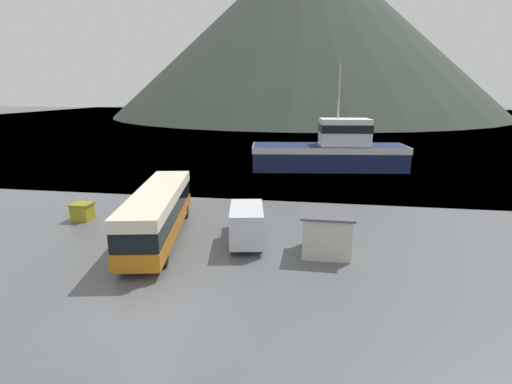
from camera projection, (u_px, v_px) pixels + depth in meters
name	position (u px, v px, depth m)	size (l,w,h in m)	color
ground_plane	(147.00, 314.00, 16.72)	(400.00, 400.00, 0.00)	#515456
water_surface	(304.00, 116.00, 149.14)	(240.00, 240.00, 0.00)	#475B6B
hill_backdrop	(306.00, 28.00, 148.97)	(142.47, 142.47, 63.64)	#333D33
tour_bus	(158.00, 211.00, 24.90)	(4.79, 12.27, 3.15)	#B26614
delivery_van	(247.00, 222.00, 24.46)	(2.94, 5.85, 2.36)	silver
fishing_boat	(332.00, 150.00, 47.08)	(18.42, 7.58, 12.08)	#19234C
storage_bin	(82.00, 211.00, 28.77)	(1.39, 1.27, 1.25)	olive
dock_kiosk	(327.00, 233.00, 22.78)	(2.94, 2.89, 2.44)	beige
small_boat	(329.00, 153.00, 57.70)	(6.82, 6.81, 0.74)	#19234C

